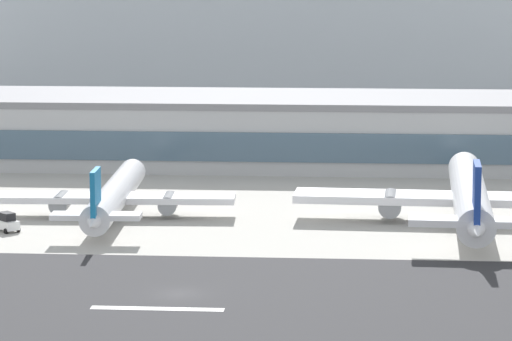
# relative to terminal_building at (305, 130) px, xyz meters

# --- Properties ---
(ground_plane) EXTENTS (1400.00, 1400.00, 0.00)m
(ground_plane) POSITION_rel_terminal_building_xyz_m (-8.53, -80.76, -5.17)
(ground_plane) COLOR #B2AFA8
(runway_strip) EXTENTS (800.00, 42.86, 0.08)m
(runway_strip) POSITION_rel_terminal_building_xyz_m (-8.53, -86.34, -5.13)
(runway_strip) COLOR #2D2D30
(runway_strip) RESTS_ON ground_plane
(runway_centreline_dash_4) EXTENTS (12.00, 1.20, 0.01)m
(runway_centreline_dash_4) POSITION_rel_terminal_building_xyz_m (-9.71, -86.34, -5.08)
(runway_centreline_dash_4) COLOR white
(runway_centreline_dash_4) RESTS_ON runway_strip
(terminal_building) EXTENTS (181.46, 24.60, 10.33)m
(terminal_building) POSITION_rel_terminal_building_xyz_m (0.00, 0.00, 0.00)
(terminal_building) COLOR #B7BABC
(terminal_building) RESTS_ON ground_plane
(airliner_blue_tail_gate_1) EXTENTS (29.24, 39.11, 8.16)m
(airliner_blue_tail_gate_1) POSITION_rel_terminal_building_xyz_m (-21.21, -44.36, -2.57)
(airliner_blue_tail_gate_1) COLOR silver
(airliner_blue_tail_gate_1) RESTS_ON ground_plane
(airliner_navy_tail_gate_2) EXTENTS (41.66, 47.38, 9.89)m
(airliner_navy_tail_gate_2) POSITION_rel_terminal_building_xyz_m (21.13, -44.82, -2.02)
(airliner_navy_tail_gate_2) COLOR white
(airliner_navy_tail_gate_2) RESTS_ON ground_plane
(service_baggage_tug_1) EXTENTS (3.38, 3.41, 2.20)m
(service_baggage_tug_1) POSITION_rel_terminal_building_xyz_m (-31.98, -53.25, -4.12)
(service_baggage_tug_1) COLOR white
(service_baggage_tug_1) RESTS_ON ground_plane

